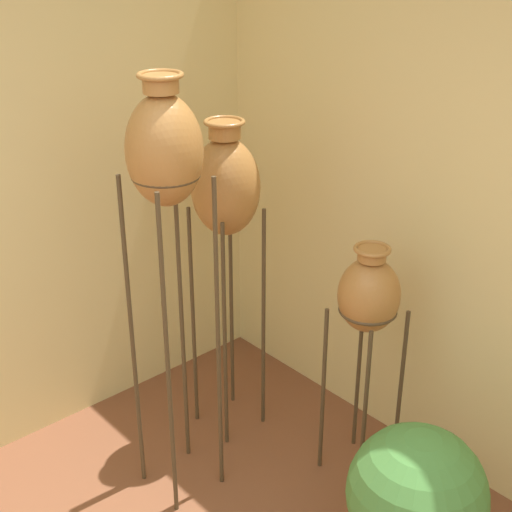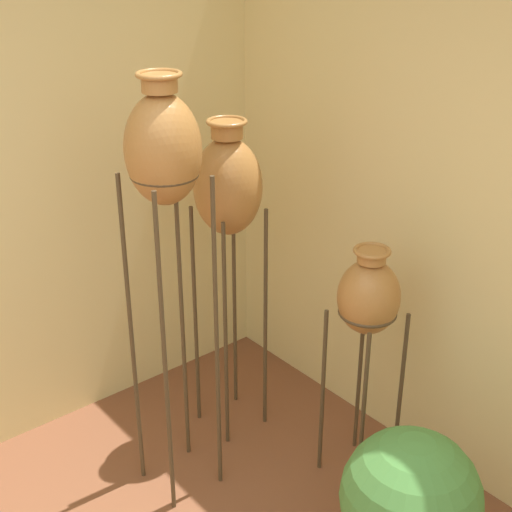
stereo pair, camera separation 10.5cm
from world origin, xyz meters
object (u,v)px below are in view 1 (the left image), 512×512
vase_stand_tall (165,160)px  vase_stand_short (369,299)px  potted_plant (415,505)px  vase_stand_medium (226,190)px

vase_stand_tall → vase_stand_short: vase_stand_tall is taller
vase_stand_tall → potted_plant: size_ratio=2.71×
vase_stand_tall → potted_plant: vase_stand_tall is taller
vase_stand_medium → potted_plant: bearing=-95.1°
vase_stand_medium → potted_plant: 1.60m
vase_stand_medium → vase_stand_short: (0.23, -0.71, -0.38)m
vase_stand_tall → potted_plant: (0.36, -1.08, -1.24)m
vase_stand_tall → vase_stand_short: (0.70, -0.51, -0.67)m
vase_stand_short → potted_plant: bearing=-120.9°
potted_plant → vase_stand_short: bearing=59.1°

